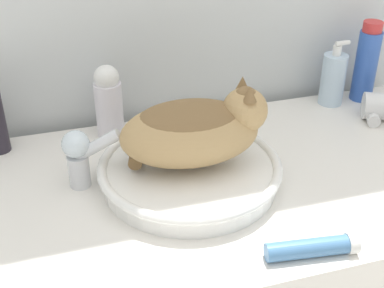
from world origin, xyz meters
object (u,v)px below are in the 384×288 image
Objects in this scene: cat at (195,128)px; shampoo_bottle_tall at (366,63)px; soap_pump_bottle at (333,79)px; lotion_bottle_white at (109,101)px; cream_tube at (313,248)px; faucet at (80,154)px.

cat reaches higher than shampoo_bottle_tall.
cat is 1.75× the size of soap_pump_bottle.
lotion_bottle_white is 1.07× the size of cream_tube.
cat is 1.70× the size of lotion_bottle_white.
cat is at bearing 115.81° from cream_tube.
faucet is at bearing 171.21° from cat.
faucet is 0.79× the size of cream_tube.
lotion_bottle_white is (0.09, 0.20, 0.01)m from faucet.
lotion_bottle_white is at bearing 180.00° from shampoo_bottle_tall.
faucet is at bearing -114.50° from lotion_bottle_white.
cat is 0.24m from faucet.
soap_pump_bottle is at bearing 33.71° from cat.
lotion_bottle_white is 0.59m from soap_pump_bottle.
faucet is 0.22m from lotion_bottle_white.
cream_tube is (-0.32, -0.52, -0.05)m from soap_pump_bottle.
lotion_bottle_white is at bearing 123.31° from cat.
shampoo_bottle_tall is (0.68, -0.00, 0.02)m from lotion_bottle_white.
soap_pump_bottle is at bearing 180.00° from shampoo_bottle_tall.
shampoo_bottle_tall is (0.55, 0.25, -0.02)m from cat.
shampoo_bottle_tall is (0.77, 0.20, 0.03)m from faucet.
lotion_bottle_white is at bearing 180.00° from soap_pump_bottle.
cat is 1.40× the size of shampoo_bottle_tall.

